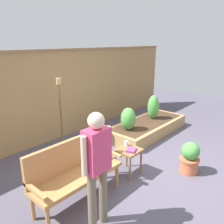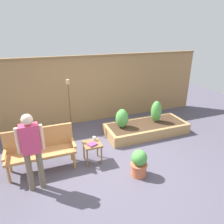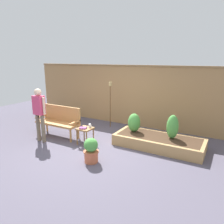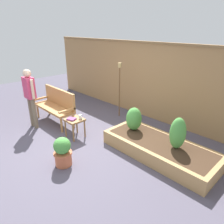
{
  "view_description": "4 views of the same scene",
  "coord_description": "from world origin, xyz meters",
  "px_view_note": "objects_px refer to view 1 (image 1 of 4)",
  "views": [
    {
      "loc": [
        -3.31,
        -1.98,
        2.33
      ],
      "look_at": [
        0.07,
        1.02,
        0.93
      ],
      "focal_mm": 36.86,
      "sensor_mm": 36.0,
      "label": 1
    },
    {
      "loc": [
        -1.38,
        -3.74,
        2.89
      ],
      "look_at": [
        0.33,
        0.76,
        0.97
      ],
      "focal_mm": 33.35,
      "sensor_mm": 36.0,
      "label": 2
    },
    {
      "loc": [
        3.14,
        -4.33,
        2.38
      ],
      "look_at": [
        0.24,
        0.77,
        0.9
      ],
      "focal_mm": 34.36,
      "sensor_mm": 36.0,
      "label": 3
    },
    {
      "loc": [
        3.56,
        -2.25,
        2.52
      ],
      "look_at": [
        0.3,
        0.89,
        0.67
      ],
      "focal_mm": 33.5,
      "sensor_mm": 36.0,
      "label": 4
    }
  ],
  "objects_px": {
    "tiki_torch": "(60,101)",
    "side_table": "(128,153)",
    "garden_bench": "(74,167)",
    "potted_boxwood": "(190,157)",
    "cup_on_table": "(126,143)",
    "shrub_far_corner": "(153,107)",
    "book_on_table": "(131,150)",
    "shrub_near_bench": "(128,119)",
    "person_by_bench": "(97,162)"
  },
  "relations": [
    {
      "from": "cup_on_table",
      "to": "shrub_near_bench",
      "type": "bearing_deg",
      "value": 36.34
    },
    {
      "from": "side_table",
      "to": "potted_boxwood",
      "type": "height_order",
      "value": "potted_boxwood"
    },
    {
      "from": "book_on_table",
      "to": "shrub_far_corner",
      "type": "distance_m",
      "value": 2.42
    },
    {
      "from": "side_table",
      "to": "shrub_near_bench",
      "type": "height_order",
      "value": "shrub_near_bench"
    },
    {
      "from": "shrub_near_bench",
      "to": "person_by_bench",
      "type": "relative_size",
      "value": 0.35
    },
    {
      "from": "garden_bench",
      "to": "shrub_near_bench",
      "type": "height_order",
      "value": "garden_bench"
    },
    {
      "from": "side_table",
      "to": "tiki_torch",
      "type": "height_order",
      "value": "tiki_torch"
    },
    {
      "from": "shrub_far_corner",
      "to": "tiki_torch",
      "type": "relative_size",
      "value": 0.4
    },
    {
      "from": "side_table",
      "to": "book_on_table",
      "type": "relative_size",
      "value": 2.55
    },
    {
      "from": "potted_boxwood",
      "to": "shrub_near_bench",
      "type": "relative_size",
      "value": 1.1
    },
    {
      "from": "side_table",
      "to": "cup_on_table",
      "type": "height_order",
      "value": "cup_on_table"
    },
    {
      "from": "cup_on_table",
      "to": "shrub_near_bench",
      "type": "relative_size",
      "value": 0.2
    },
    {
      "from": "tiki_torch",
      "to": "potted_boxwood",
      "type": "bearing_deg",
      "value": -69.47
    },
    {
      "from": "garden_bench",
      "to": "tiki_torch",
      "type": "height_order",
      "value": "tiki_torch"
    },
    {
      "from": "cup_on_table",
      "to": "book_on_table",
      "type": "distance_m",
      "value": 0.21
    },
    {
      "from": "shrub_far_corner",
      "to": "shrub_near_bench",
      "type": "bearing_deg",
      "value": 180.0
    },
    {
      "from": "cup_on_table",
      "to": "potted_boxwood",
      "type": "xyz_separation_m",
      "value": [
        0.69,
        -0.93,
        -0.23
      ]
    },
    {
      "from": "book_on_table",
      "to": "potted_boxwood",
      "type": "distance_m",
      "value": 1.1
    },
    {
      "from": "garden_bench",
      "to": "side_table",
      "type": "xyz_separation_m",
      "value": [
        1.11,
        -0.17,
        -0.15
      ]
    },
    {
      "from": "potted_boxwood",
      "to": "tiki_torch",
      "type": "distance_m",
      "value": 2.83
    },
    {
      "from": "person_by_bench",
      "to": "shrub_near_bench",
      "type": "bearing_deg",
      "value": 29.58
    },
    {
      "from": "side_table",
      "to": "person_by_bench",
      "type": "distance_m",
      "value": 1.44
    },
    {
      "from": "side_table",
      "to": "potted_boxwood",
      "type": "xyz_separation_m",
      "value": [
        0.77,
        -0.82,
        -0.1
      ]
    },
    {
      "from": "side_table",
      "to": "tiki_torch",
      "type": "bearing_deg",
      "value": 95.87
    },
    {
      "from": "cup_on_table",
      "to": "potted_boxwood",
      "type": "height_order",
      "value": "potted_boxwood"
    },
    {
      "from": "shrub_near_bench",
      "to": "shrub_far_corner",
      "type": "xyz_separation_m",
      "value": [
        1.1,
        0.0,
        0.05
      ]
    },
    {
      "from": "cup_on_table",
      "to": "shrub_far_corner",
      "type": "bearing_deg",
      "value": 19.53
    },
    {
      "from": "book_on_table",
      "to": "potted_boxwood",
      "type": "bearing_deg",
      "value": -64.28
    },
    {
      "from": "potted_boxwood",
      "to": "person_by_bench",
      "type": "bearing_deg",
      "value": 170.21
    },
    {
      "from": "tiki_torch",
      "to": "person_by_bench",
      "type": "relative_size",
      "value": 1.02
    },
    {
      "from": "tiki_torch",
      "to": "cup_on_table",
      "type": "bearing_deg",
      "value": -80.71
    },
    {
      "from": "shrub_far_corner",
      "to": "person_by_bench",
      "type": "height_order",
      "value": "person_by_bench"
    },
    {
      "from": "garden_bench",
      "to": "side_table",
      "type": "height_order",
      "value": "garden_bench"
    },
    {
      "from": "side_table",
      "to": "shrub_far_corner",
      "type": "height_order",
      "value": "shrub_far_corner"
    },
    {
      "from": "potted_boxwood",
      "to": "side_table",
      "type": "bearing_deg",
      "value": 133.4
    },
    {
      "from": "shrub_far_corner",
      "to": "tiki_torch",
      "type": "xyz_separation_m",
      "value": [
        -2.39,
        0.85,
        0.48
      ]
    },
    {
      "from": "garden_bench",
      "to": "potted_boxwood",
      "type": "height_order",
      "value": "garden_bench"
    },
    {
      "from": "cup_on_table",
      "to": "shrub_near_bench",
      "type": "distance_m",
      "value": 1.27
    },
    {
      "from": "garden_bench",
      "to": "shrub_near_bench",
      "type": "relative_size",
      "value": 2.66
    },
    {
      "from": "cup_on_table",
      "to": "book_on_table",
      "type": "height_order",
      "value": "cup_on_table"
    },
    {
      "from": "shrub_far_corner",
      "to": "tiki_torch",
      "type": "bearing_deg",
      "value": 160.44
    },
    {
      "from": "book_on_table",
      "to": "potted_boxwood",
      "type": "xyz_separation_m",
      "value": [
        0.79,
        -0.75,
        -0.2
      ]
    },
    {
      "from": "side_table",
      "to": "shrub_near_bench",
      "type": "distance_m",
      "value": 1.42
    },
    {
      "from": "shrub_near_bench",
      "to": "shrub_far_corner",
      "type": "bearing_deg",
      "value": 0.0
    },
    {
      "from": "shrub_near_bench",
      "to": "potted_boxwood",
      "type": "bearing_deg",
      "value": -101.35
    },
    {
      "from": "shrub_far_corner",
      "to": "potted_boxwood",
      "type": "bearing_deg",
      "value": -130.49
    },
    {
      "from": "shrub_near_bench",
      "to": "garden_bench",
      "type": "bearing_deg",
      "value": -162.42
    },
    {
      "from": "potted_boxwood",
      "to": "shrub_far_corner",
      "type": "bearing_deg",
      "value": 49.51
    },
    {
      "from": "book_on_table",
      "to": "person_by_bench",
      "type": "relative_size",
      "value": 0.12
    },
    {
      "from": "tiki_torch",
      "to": "side_table",
      "type": "bearing_deg",
      "value": -84.13
    }
  ]
}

